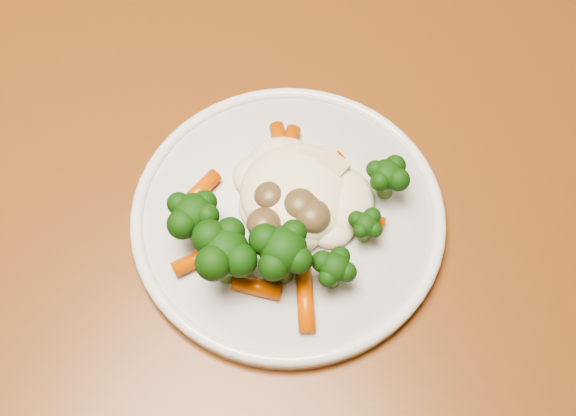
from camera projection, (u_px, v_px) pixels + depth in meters
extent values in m
cube|color=brown|center=(312.00, 253.00, 0.57)|extent=(1.49, 1.22, 0.04)
cylinder|color=white|center=(288.00, 217.00, 0.56)|extent=(0.24, 0.24, 0.01)
ellipsoid|color=#FDEECA|center=(298.00, 186.00, 0.54)|extent=(0.10, 0.09, 0.04)
ellipsoid|color=black|center=(195.00, 221.00, 0.53)|extent=(0.05, 0.05, 0.04)
ellipsoid|color=black|center=(226.00, 259.00, 0.51)|extent=(0.05, 0.05, 0.05)
ellipsoid|color=black|center=(283.00, 258.00, 0.51)|extent=(0.05, 0.05, 0.05)
ellipsoid|color=black|center=(334.00, 272.00, 0.51)|extent=(0.04, 0.04, 0.03)
ellipsoid|color=black|center=(365.00, 229.00, 0.53)|extent=(0.03, 0.03, 0.03)
ellipsoid|color=black|center=(386.00, 181.00, 0.55)|extent=(0.04, 0.04, 0.03)
cylinder|color=#DF5805|center=(282.00, 152.00, 0.57)|extent=(0.04, 0.05, 0.01)
cylinder|color=#DF5805|center=(321.00, 171.00, 0.57)|extent=(0.03, 0.04, 0.01)
cylinder|color=#DF5805|center=(358.00, 215.00, 0.55)|extent=(0.04, 0.01, 0.01)
cylinder|color=#DF5805|center=(199.00, 191.00, 0.56)|extent=(0.02, 0.04, 0.01)
cylinder|color=#DF5805|center=(201.00, 257.00, 0.53)|extent=(0.03, 0.04, 0.01)
cylinder|color=#DF5805|center=(257.00, 287.00, 0.52)|extent=(0.04, 0.02, 0.01)
cylinder|color=#DF5805|center=(305.00, 300.00, 0.51)|extent=(0.03, 0.05, 0.01)
cylinder|color=#DF5805|center=(311.00, 198.00, 0.54)|extent=(0.01, 0.04, 0.01)
cylinder|color=#DF5805|center=(299.00, 174.00, 0.55)|extent=(0.03, 0.04, 0.01)
cylinder|color=#DF5805|center=(287.00, 150.00, 0.58)|extent=(0.02, 0.04, 0.01)
ellipsoid|color=brown|center=(300.00, 204.00, 0.54)|extent=(0.03, 0.03, 0.02)
ellipsoid|color=brown|center=(312.00, 216.00, 0.53)|extent=(0.03, 0.03, 0.02)
ellipsoid|color=brown|center=(270.00, 196.00, 0.54)|extent=(0.02, 0.02, 0.02)
ellipsoid|color=brown|center=(264.00, 224.00, 0.53)|extent=(0.03, 0.03, 0.02)
ellipsoid|color=brown|center=(306.00, 207.00, 0.53)|extent=(0.02, 0.02, 0.02)
cube|color=beige|center=(309.00, 164.00, 0.55)|extent=(0.03, 0.02, 0.01)
cube|color=beige|center=(332.00, 166.00, 0.55)|extent=(0.02, 0.02, 0.01)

